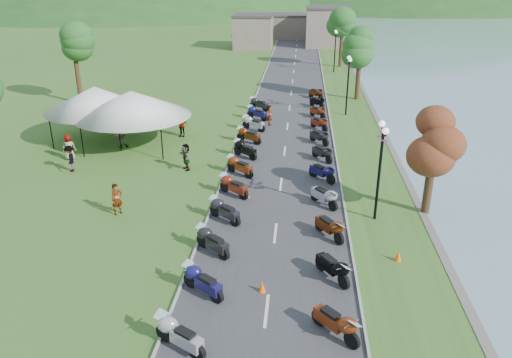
{
  "coord_description": "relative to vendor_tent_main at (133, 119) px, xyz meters",
  "views": [
    {
      "loc": [
        1.0,
        -5.31,
        11.82
      ],
      "look_at": [
        -1.28,
        19.65,
        1.3
      ],
      "focal_mm": 35.0,
      "sensor_mm": 36.0,
      "label": 1
    }
  ],
  "objects": [
    {
      "name": "moto_row_right",
      "position": [
        13.38,
        -3.71,
        -1.45
      ],
      "size": [
        2.6,
        40.93,
        1.1
      ],
      "primitive_type": null,
      "color": "#331411",
      "rests_on": "ground"
    },
    {
      "name": "road",
      "position": [
        10.89,
        11.67,
        -1.99
      ],
      "size": [
        7.0,
        120.0,
        0.02
      ],
      "primitive_type": "cube",
      "color": "#3D3D40",
      "rests_on": "ground"
    },
    {
      "name": "pedestrian_c",
      "position": [
        -2.46,
        -5.39,
        -2.0
      ],
      "size": [
        0.78,
        1.19,
        1.71
      ],
      "primitive_type": "imported",
      "rotation": [
        0.0,
        0.0,
        5.03
      ],
      "color": "slate",
      "rests_on": "ground"
    },
    {
      "name": "tree_lakeside",
      "position": [
        18.63,
        -9.32,
        1.11
      ],
      "size": [
        2.24,
        2.24,
        6.21
      ],
      "primitive_type": null,
      "color": "#2E6E27",
      "rests_on": "ground"
    },
    {
      "name": "far_building",
      "position": [
        8.89,
        56.67,
        0.5
      ],
      "size": [
        18.0,
        16.0,
        5.0
      ],
      "primitive_type": "cube",
      "color": "slate",
      "rests_on": "ground"
    },
    {
      "name": "vendor_tent_side",
      "position": [
        -3.14,
        1.16,
        0.0
      ],
      "size": [
        4.97,
        4.97,
        4.0
      ],
      "primitive_type": null,
      "color": "white",
      "rests_on": "ground"
    },
    {
      "name": "pedestrian_a",
      "position": [
        2.57,
        -10.97,
        -2.0
      ],
      "size": [
        0.74,
        0.77,
        1.7
      ],
      "primitive_type": "imported",
      "rotation": [
        0.0,
        0.0,
        0.89
      ],
      "color": "slate",
      "rests_on": "ground"
    },
    {
      "name": "pedestrian_b",
      "position": [
        -0.83,
        -0.57,
        -2.0
      ],
      "size": [
        0.99,
        0.74,
        1.83
      ],
      "primitive_type": "imported",
      "rotation": [
        0.0,
        0.0,
        3.46
      ],
      "color": "slate",
      "rests_on": "ground"
    },
    {
      "name": "traffic_cone_near",
      "position": [
        10.62,
        -17.15,
        -1.76
      ],
      "size": [
        0.31,
        0.31,
        0.48
      ],
      "primitive_type": "cone",
      "color": "#F2590C",
      "rests_on": "ground"
    },
    {
      "name": "vendor_tent_main",
      "position": [
        0.0,
        0.0,
        0.0
      ],
      "size": [
        5.52,
        5.52,
        4.0
      ],
      "primitive_type": null,
      "color": "white",
      "rests_on": "ground"
    },
    {
      "name": "moto_row_left",
      "position": [
        8.24,
        -11.28,
        -1.45
      ],
      "size": [
        2.6,
        46.13,
        1.1
      ],
      "primitive_type": null,
      "color": "#331411",
      "rests_on": "ground"
    },
    {
      "name": "hills_backdrop",
      "position": [
        10.89,
        171.67,
        -2.0
      ],
      "size": [
        360.0,
        120.0,
        76.0
      ],
      "primitive_type": null,
      "color": "#285621",
      "rests_on": "ground"
    }
  ]
}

